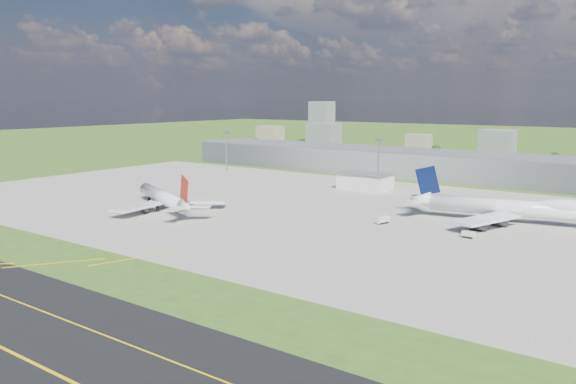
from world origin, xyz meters
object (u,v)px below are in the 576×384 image
Objects in this scene: airliner_red_twin at (165,199)px; van_white_far at (468,235)px; airliner_blue_quad at (517,208)px; van_white_near at (382,220)px; tug_yellow at (118,211)px.

airliner_red_twin reaches higher than van_white_far.
airliner_red_twin is 142.88m from airliner_blue_quad.
airliner_blue_quad is 12.77× the size of van_white_near.
van_white_near is (88.34, 29.08, -3.33)m from airliner_red_twin.
airliner_blue_quad is (129.72, 59.89, 0.98)m from airliner_red_twin.
tug_yellow is at bearing -161.98° from airliner_blue_quad.
airliner_blue_quad is at bearing 17.27° from tug_yellow.
van_white_near reaches higher than tug_yellow.
airliner_blue_quad reaches higher than van_white_near.
airliner_blue_quad is 17.66× the size of van_white_far.
tug_yellow is 0.66× the size of van_white_near.
airliner_red_twin is 19.71m from tug_yellow.
van_white_far reaches higher than tug_yellow.
van_white_far is at bearing -143.44° from airliner_red_twin.
tug_yellow is 108.64m from van_white_near.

